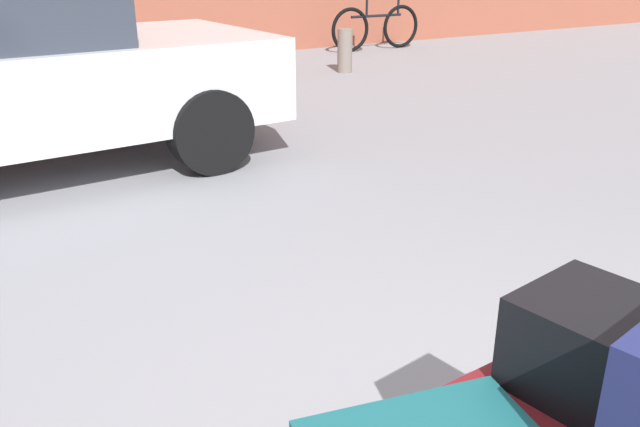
# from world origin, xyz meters

# --- Properties ---
(suitcase_maroon_center) EXTENTS (0.59, 0.41, 0.25)m
(suitcase_maroon_center) POSITION_xyz_m (0.11, 0.12, 0.47)
(suitcase_maroon_center) COLOR maroon
(suitcase_maroon_center) RESTS_ON luggage_cart
(duffel_bag_black_topmost_pile) EXTENTS (0.36, 0.33, 0.24)m
(duffel_bag_black_topmost_pile) POSITION_xyz_m (0.11, 0.12, 0.71)
(duffel_bag_black_topmost_pile) COLOR black
(duffel_bag_black_topmost_pile) RESTS_ON suitcase_maroon_center
(bicycle_leaning) EXTENTS (1.76, 0.07, 0.96)m
(bicycle_leaning) POSITION_xyz_m (5.47, 8.75, 0.37)
(bicycle_leaning) COLOR black
(bicycle_leaning) RESTS_ON ground_plane
(bollard_kerb_near) EXTENTS (0.20, 0.20, 0.59)m
(bollard_kerb_near) POSITION_xyz_m (2.49, 7.12, 0.29)
(bollard_kerb_near) COLOR #72665B
(bollard_kerb_near) RESTS_ON ground_plane
(bollard_kerb_mid) EXTENTS (0.20, 0.20, 0.59)m
(bollard_kerb_mid) POSITION_xyz_m (3.82, 7.12, 0.29)
(bollard_kerb_mid) COLOR #72665B
(bollard_kerb_mid) RESTS_ON ground_plane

